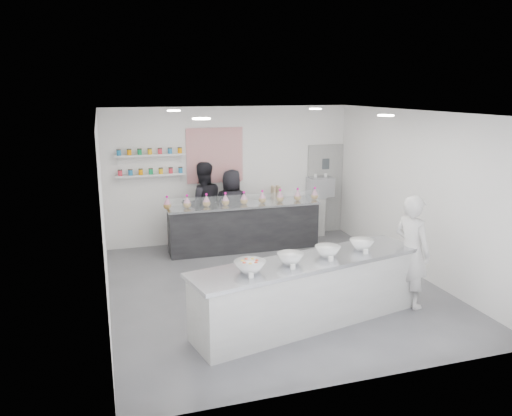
{
  "coord_description": "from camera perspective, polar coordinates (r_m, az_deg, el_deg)",
  "views": [
    {
      "loc": [
        -2.7,
        -7.66,
        3.37
      ],
      "look_at": [
        -0.2,
        0.4,
        1.35
      ],
      "focal_mm": 35.0,
      "sensor_mm": 36.0,
      "label": 1
    }
  ],
  "objects": [
    {
      "name": "woman_prep",
      "position": [
        8.18,
        17.35,
        -4.75
      ],
      "size": [
        0.6,
        0.75,
        1.79
      ],
      "primitive_type": "imported",
      "rotation": [
        0.0,
        0.0,
        1.86
      ],
      "color": "silver",
      "rests_on": "floor"
    },
    {
      "name": "staff_right",
      "position": [
        10.89,
        -2.76,
        0.05
      ],
      "size": [
        0.94,
        0.75,
        1.69
      ],
      "primitive_type": "imported",
      "rotation": [
        0.0,
        0.0,
        2.86
      ],
      "color": "black",
      "rests_on": "floor"
    },
    {
      "name": "prep_counter",
      "position": [
        7.4,
        6.01,
        -9.5
      ],
      "size": [
        3.69,
        1.57,
        0.98
      ],
      "primitive_type": "cube",
      "rotation": [
        0.0,
        0.0,
        0.22
      ],
      "color": "beige",
      "rests_on": "floor"
    },
    {
      "name": "jar_shelf_upper",
      "position": [
        10.69,
        -12.03,
        5.94
      ],
      "size": [
        1.45,
        0.22,
        0.04
      ],
      "primitive_type": "cube",
      "color": "silver",
      "rests_on": "back_wall"
    },
    {
      "name": "floor",
      "position": [
        8.8,
        2.06,
        -9.05
      ],
      "size": [
        6.0,
        6.0,
        0.0
      ],
      "primitive_type": "plane",
      "color": "#515156",
      "rests_on": "ground"
    },
    {
      "name": "back_bar",
      "position": [
        10.61,
        -1.35,
        -2.21
      ],
      "size": [
        3.23,
        0.64,
        1.0
      ],
      "primitive_type": "cube",
      "rotation": [
        0.0,
        0.0,
        -0.01
      ],
      "color": "black",
      "rests_on": "floor"
    },
    {
      "name": "ceiling",
      "position": [
        8.13,
        2.24,
        10.87
      ],
      "size": [
        6.0,
        6.0,
        0.0
      ],
      "primitive_type": "plane",
      "rotation": [
        3.14,
        0.0,
        0.0
      ],
      "color": "white",
      "rests_on": "floor"
    },
    {
      "name": "jar_shelf_lower",
      "position": [
        10.75,
        -11.92,
        3.72
      ],
      "size": [
        1.45,
        0.22,
        0.04
      ],
      "primitive_type": "cube",
      "color": "silver",
      "rests_on": "back_wall"
    },
    {
      "name": "staff_left",
      "position": [
        10.73,
        -6.08,
        0.3
      ],
      "size": [
        0.92,
        0.72,
        1.87
      ],
      "primitive_type": "imported",
      "rotation": [
        0.0,
        0.0,
        3.15
      ],
      "color": "black",
      "rests_on": "floor"
    },
    {
      "name": "prep_bowls",
      "position": [
        7.2,
        6.12,
        -5.34
      ],
      "size": [
        2.37,
        0.96,
        0.15
      ],
      "primitive_type": null,
      "rotation": [
        0.0,
        0.0,
        0.22
      ],
      "color": "white",
      "rests_on": "prep_counter"
    },
    {
      "name": "pattern_panel",
      "position": [
        10.99,
        -4.73,
        6.01
      ],
      "size": [
        1.25,
        0.03,
        1.2
      ],
      "primitive_type": "cube",
      "color": "#B42E39",
      "rests_on": "back_wall"
    },
    {
      "name": "label_cards",
      "position": [
        6.74,
        6.92,
        -7.04
      ],
      "size": [
        2.01,
        0.04,
        0.07
      ],
      "primitive_type": null,
      "color": "white",
      "rests_on": "prep_counter"
    },
    {
      "name": "back_wall",
      "position": [
        11.16,
        -2.95,
        3.82
      ],
      "size": [
        5.5,
        0.0,
        5.5
      ],
      "primitive_type": "plane",
      "rotation": [
        1.57,
        0.0,
        0.0
      ],
      "color": "white",
      "rests_on": "floor"
    },
    {
      "name": "preserve_jars",
      "position": [
        10.69,
        -11.98,
        5.18
      ],
      "size": [
        1.45,
        0.1,
        0.56
      ],
      "primitive_type": null,
      "color": "#DE2E3F",
      "rests_on": "jar_shelf_lower"
    },
    {
      "name": "downlight_2",
      "position": [
        9.36,
        -9.38,
        10.92
      ],
      "size": [
        0.24,
        0.24,
        0.02
      ],
      "primitive_type": "cylinder",
      "color": "white",
      "rests_on": "ceiling"
    },
    {
      "name": "downlight_1",
      "position": [
        7.83,
        14.62,
        10.2
      ],
      "size": [
        0.24,
        0.24,
        0.02
      ],
      "primitive_type": "cylinder",
      "color": "white",
      "rests_on": "ceiling"
    },
    {
      "name": "cookie_bags",
      "position": [
        10.46,
        -1.37,
        1.16
      ],
      "size": [
        3.36,
        0.21,
        0.28
      ],
      "primitive_type": null,
      "rotation": [
        0.0,
        0.0,
        -0.01
      ],
      "color": "pink",
      "rests_on": "back_bar"
    },
    {
      "name": "back_door",
      "position": [
        11.98,
        7.84,
        2.19
      ],
      "size": [
        0.88,
        0.04,
        2.1
      ],
      "primitive_type": "cube",
      "color": "gray",
      "rests_on": "floor"
    },
    {
      "name": "sneeze_guard",
      "position": [
        10.19,
        -0.96,
        0.82
      ],
      "size": [
        3.18,
        0.06,
        0.27
      ],
      "primitive_type": "cube",
      "rotation": [
        0.0,
        0.0,
        -0.01
      ],
      "color": "white",
      "rests_on": "back_bar"
    },
    {
      "name": "left_wall",
      "position": [
        7.89,
        -17.07,
        -0.84
      ],
      "size": [
        0.0,
        6.0,
        6.0
      ],
      "primitive_type": "plane",
      "rotation": [
        1.57,
        0.0,
        1.57
      ],
      "color": "white",
      "rests_on": "floor"
    },
    {
      "name": "downlight_0",
      "position": [
        6.8,
        -6.26,
        10.12
      ],
      "size": [
        0.24,
        0.24,
        0.02
      ],
      "primitive_type": "cylinder",
      "color": "white",
      "rests_on": "ceiling"
    },
    {
      "name": "right_wall",
      "position": [
        9.59,
        17.87,
        1.58
      ],
      "size": [
        0.0,
        6.0,
        6.0
      ],
      "primitive_type": "plane",
      "rotation": [
        1.57,
        0.0,
        -1.57
      ],
      "color": "white",
      "rests_on": "floor"
    },
    {
      "name": "downlight_3",
      "position": [
        10.14,
        6.8,
        11.19
      ],
      "size": [
        0.24,
        0.24,
        0.02
      ],
      "primitive_type": "cylinder",
      "color": "white",
      "rests_on": "ceiling"
    },
    {
      "name": "cup_stacks",
      "position": [
        11.31,
        2.26,
        1.77
      ],
      "size": [
        0.24,
        0.24,
        0.3
      ],
      "primitive_type": null,
      "color": "tan",
      "rests_on": "espresso_ledge"
    },
    {
      "name": "espresso_machine",
      "position": [
        11.71,
        7.36,
        2.41
      ],
      "size": [
        0.57,
        0.4,
        0.44
      ],
      "primitive_type": "cube",
      "color": "#93969E",
      "rests_on": "espresso_ledge"
    },
    {
      "name": "espresso_ledge",
      "position": [
        11.64,
        4.79,
        -1.03
      ],
      "size": [
        1.24,
        0.4,
        0.92
      ],
      "primitive_type": "cube",
      "color": "beige",
      "rests_on": "floor"
    }
  ]
}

